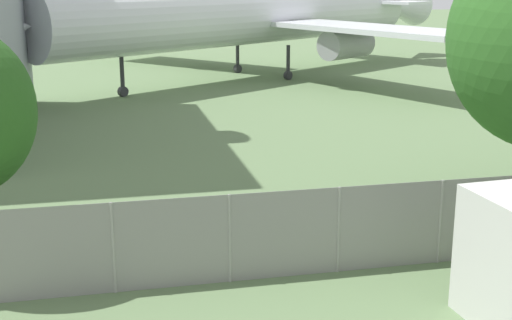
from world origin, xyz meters
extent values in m
cylinder|color=gray|center=(-5.09, 9.89, 1.03)|extent=(0.07, 0.07, 2.07)
cylinder|color=gray|center=(-2.55, 9.89, 1.03)|extent=(0.07, 0.07, 2.07)
cylinder|color=gray|center=(0.00, 9.89, 1.03)|extent=(0.07, 0.07, 2.07)
cylinder|color=gray|center=(2.55, 9.89, 1.03)|extent=(0.07, 0.07, 2.07)
cube|color=gray|center=(0.00, 9.89, 1.03)|extent=(56.00, 0.01, 2.07)
cylinder|color=silver|center=(4.34, 40.94, 4.17)|extent=(27.38, 19.79, 3.90)
cone|color=silver|center=(19.00, 50.54, 4.17)|extent=(6.00, 5.60, 3.51)
cube|color=silver|center=(10.39, 34.45, 3.59)|extent=(9.61, 14.08, 0.30)
cylinder|color=#939399|center=(9.57, 36.35, 2.56)|extent=(3.90, 3.39, 1.75)
cube|color=silver|center=(0.82, 49.07, 3.59)|extent=(12.12, 13.00, 0.30)
cylinder|color=#939399|center=(2.23, 47.56, 2.56)|extent=(3.90, 3.39, 1.75)
cube|color=silver|center=(15.99, 48.56, 4.56)|extent=(7.31, 8.88, 0.20)
cylinder|color=#2D2D33|center=(-3.86, 35.56, 1.11)|extent=(0.24, 0.24, 2.22)
cylinder|color=#2D2D33|center=(-3.86, 35.56, 0.28)|extent=(0.63, 0.56, 0.56)
cylinder|color=#2D2D33|center=(6.89, 39.81, 1.11)|extent=(0.24, 0.24, 2.22)
cylinder|color=#2D2D33|center=(6.89, 39.81, 0.28)|extent=(0.63, 0.56, 0.56)
cylinder|color=#2D2D33|center=(4.33, 43.72, 1.11)|extent=(0.24, 0.24, 2.22)
cylinder|color=#2D2D33|center=(4.33, 43.72, 0.28)|extent=(0.63, 0.56, 0.56)
camera|label=1|loc=(-5.22, -4.75, 6.78)|focal=50.00mm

